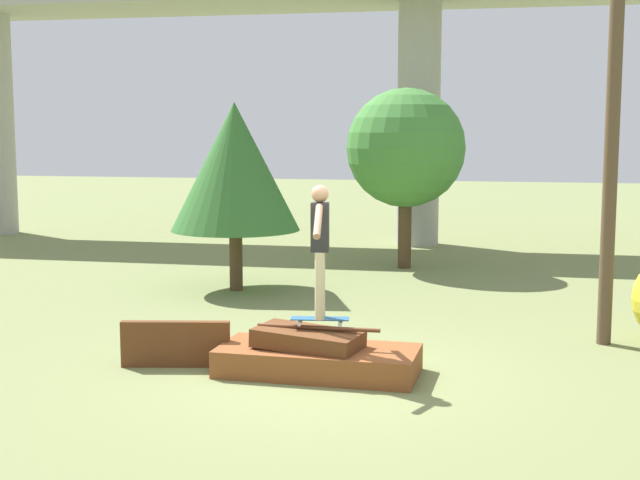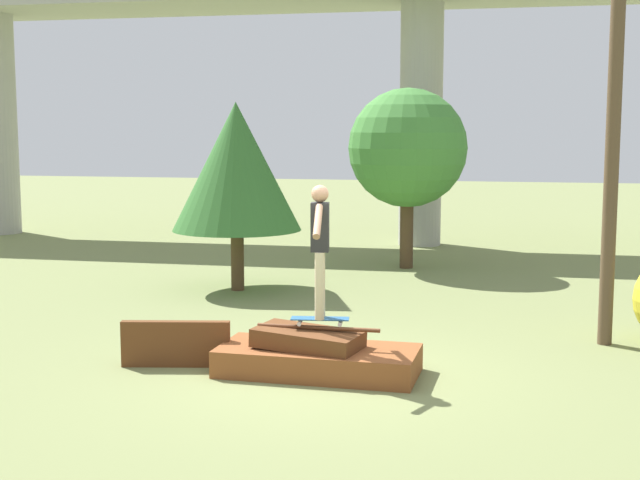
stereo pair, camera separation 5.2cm
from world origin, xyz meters
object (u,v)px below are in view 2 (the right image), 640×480
Objects in this scene: skater at (320,241)px; utility_pole at (616,58)px; skateboard at (320,319)px; tree_behind_left at (408,148)px; tree_behind_right at (236,167)px.

utility_pole is at bearing 32.31° from skater.
tree_behind_left is (0.10, 8.57, 1.92)m from skateboard.
tree_behind_left is (-3.56, 6.26, -1.40)m from utility_pole.
utility_pole is 7.33m from tree_behind_left.
skater is 5.94m from tree_behind_right.
skateboard is 8.78m from tree_behind_left.
tree_behind_left is 1.10× the size of tree_behind_right.
tree_behind_right is at bearing 117.38° from skater.
skater is (0.00, -0.00, 0.98)m from skateboard.
skateboard is 0.45× the size of skater.
tree_behind_left reaches higher than skateboard.
tree_behind_right is (-2.72, 5.24, 0.66)m from skater.
skater is 0.43× the size of tree_behind_left.
skater is at bearing -90.00° from skateboard.
utility_pole reaches higher than skateboard.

